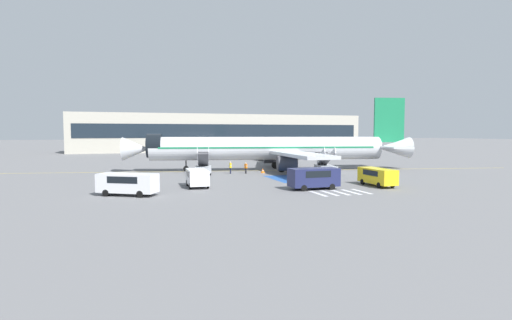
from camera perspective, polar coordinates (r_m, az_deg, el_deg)
The scene contains 21 objects.
ground_plane at distance 63.09m, azimuth 2.92°, elevation -1.40°, with size 600.00×600.00×0.00m, color slate.
apron_leadline_yellow at distance 61.80m, azimuth 1.63°, elevation -1.50°, with size 0.20×79.51×0.01m, color gold.
apron_stand_patch_blue at distance 51.41m, azimuth 5.70°, elevation -2.63°, with size 6.30×8.20×0.01m, color #2856A8.
apron_walkway_bar_0 at distance 38.95m, azimuth 8.85°, elevation -4.77°, with size 0.44×3.60×0.01m, color silver.
apron_walkway_bar_1 at distance 39.49m, azimuth 10.42°, elevation -4.67°, with size 0.44×3.60×0.01m, color silver.
apron_walkway_bar_2 at distance 40.06m, azimuth 11.94°, elevation -4.56°, with size 0.44×3.60×0.01m, color silver.
apron_walkway_bar_3 at distance 40.66m, azimuth 13.42°, elevation -4.46°, with size 0.44×3.60×0.01m, color silver.
apron_walkway_bar_4 at distance 41.29m, azimuth 14.85°, elevation -4.36°, with size 0.44×3.60×0.01m, color silver.
airliner at distance 61.67m, azimuth 2.29°, elevation 1.68°, with size 44.58×32.21×11.37m.
boarding_stairs_forward at distance 56.76m, azimuth -7.53°, elevation -1.03°, with size 3.05×5.50×3.91m.
boarding_stairs_aft at distance 59.23m, azimuth 9.91°, elevation -0.87°, with size 3.05×5.50×3.76m.
fuel_tanker at distance 82.50m, azimuth 1.69°, elevation 1.18°, with size 3.65×9.78×3.70m.
service_van_0 at distance 43.43m, azimuth -8.40°, elevation -2.34°, with size 2.15×4.51×1.90m.
service_van_1 at distance 39.06m, azimuth -17.87°, elevation -3.06°, with size 5.76×4.40×2.06m.
service_van_2 at distance 41.70m, azimuth 8.26°, elevation -2.38°, with size 5.17×2.20×2.19m.
service_van_3 at distance 45.74m, azimuth 16.93°, elevation -2.12°, with size 1.86×5.12×1.94m.
ground_crew_0 at distance 56.94m, azimuth -1.46°, elevation -1.04°, with size 0.40×0.49×1.61m.
ground_crew_1 at distance 55.61m, azimuth 5.14°, elevation -1.10°, with size 0.45×0.26×1.73m.
ground_crew_2 at distance 56.96m, azimuth -3.67°, elevation -0.97°, with size 0.26×0.44×1.73m.
traffic_cone_0 at distance 58.05m, azimuth 0.98°, elevation -1.53°, with size 0.60×0.60×0.66m.
terminal_building at distance 127.48m, azimuth -4.72°, elevation 3.89°, with size 90.66×12.10×11.53m.
Camera 1 is at (-21.86, -58.88, 5.88)m, focal length 28.00 mm.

